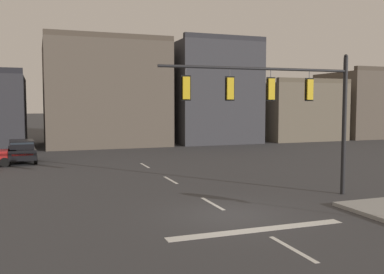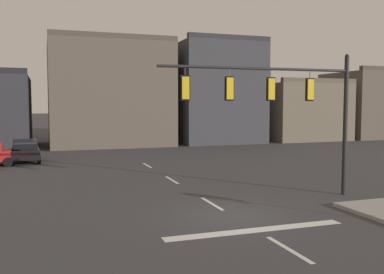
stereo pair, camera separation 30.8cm
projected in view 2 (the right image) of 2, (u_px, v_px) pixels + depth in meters
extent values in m
plane|color=#353538|center=(231.00, 215.00, 16.07)|extent=(400.00, 400.00, 0.00)
cube|color=silver|center=(256.00, 230.00, 14.18)|extent=(6.40, 0.50, 0.01)
cube|color=silver|center=(289.00, 249.00, 12.30)|extent=(0.16, 2.40, 0.01)
cube|color=silver|center=(212.00, 204.00, 17.95)|extent=(0.16, 2.40, 0.01)
cube|color=silver|center=(172.00, 180.00, 23.61)|extent=(0.16, 2.40, 0.01)
cube|color=silver|center=(147.00, 165.00, 29.27)|extent=(0.16, 2.40, 0.01)
cylinder|color=black|center=(345.00, 127.00, 19.57)|extent=(0.20, 0.20, 6.30)
cylinder|color=black|center=(259.00, 69.00, 18.07)|extent=(8.80, 0.37, 0.12)
sphere|color=black|center=(347.00, 56.00, 19.33)|extent=(0.18, 0.18, 0.18)
cylinder|color=#56565B|center=(310.00, 75.00, 18.83)|extent=(0.03, 0.03, 0.35)
cube|color=gold|center=(309.00, 90.00, 18.88)|extent=(0.31, 0.25, 0.90)
sphere|color=red|center=(308.00, 83.00, 18.98)|extent=(0.20, 0.20, 0.20)
sphere|color=#2D2314|center=(308.00, 90.00, 19.00)|extent=(0.20, 0.20, 0.20)
sphere|color=black|center=(308.00, 96.00, 19.02)|extent=(0.20, 0.20, 0.20)
cube|color=black|center=(310.00, 90.00, 18.86)|extent=(0.42, 0.04, 1.02)
cylinder|color=#56565B|center=(271.00, 74.00, 18.26)|extent=(0.03, 0.03, 0.35)
cube|color=gold|center=(271.00, 89.00, 18.31)|extent=(0.31, 0.25, 0.90)
sphere|color=red|center=(269.00, 83.00, 18.41)|extent=(0.20, 0.20, 0.20)
sphere|color=#2D2314|center=(269.00, 89.00, 18.43)|extent=(0.20, 0.20, 0.20)
sphere|color=black|center=(269.00, 96.00, 18.45)|extent=(0.20, 0.20, 0.20)
cube|color=black|center=(271.00, 89.00, 18.29)|extent=(0.42, 0.04, 1.02)
cylinder|color=#56565B|center=(229.00, 73.00, 17.69)|extent=(0.03, 0.03, 0.35)
cube|color=gold|center=(229.00, 89.00, 17.74)|extent=(0.31, 0.25, 0.90)
sphere|color=red|center=(228.00, 82.00, 17.84)|extent=(0.20, 0.20, 0.20)
sphere|color=#2D2314|center=(228.00, 89.00, 17.86)|extent=(0.20, 0.20, 0.20)
sphere|color=black|center=(228.00, 95.00, 17.89)|extent=(0.20, 0.20, 0.20)
cube|color=black|center=(229.00, 89.00, 17.72)|extent=(0.42, 0.04, 1.02)
cylinder|color=#56565B|center=(185.00, 72.00, 17.13)|extent=(0.03, 0.03, 0.35)
cube|color=gold|center=(185.00, 88.00, 17.17)|extent=(0.31, 0.25, 0.90)
sphere|color=red|center=(184.00, 81.00, 17.27)|extent=(0.20, 0.20, 0.20)
sphere|color=#2D2314|center=(184.00, 88.00, 17.30)|extent=(0.20, 0.20, 0.20)
sphere|color=black|center=(184.00, 95.00, 17.32)|extent=(0.20, 0.20, 0.20)
cube|color=black|center=(185.00, 88.00, 17.15)|extent=(0.42, 0.04, 1.02)
cube|color=black|center=(25.00, 152.00, 30.99)|extent=(2.05, 4.50, 0.70)
cube|color=black|center=(25.00, 144.00, 30.80)|extent=(1.74, 2.55, 0.56)
cube|color=#2D3842|center=(25.00, 143.00, 31.51)|extent=(1.53, 0.33, 0.47)
cube|color=#2D3842|center=(26.00, 146.00, 29.72)|extent=(1.53, 0.30, 0.46)
cylinder|color=black|center=(13.00, 156.00, 32.03)|extent=(0.26, 0.65, 0.64)
cylinder|color=black|center=(37.00, 155.00, 32.68)|extent=(0.26, 0.65, 0.64)
cylinder|color=black|center=(13.00, 161.00, 29.35)|extent=(0.26, 0.65, 0.64)
cylinder|color=black|center=(39.00, 159.00, 30.00)|extent=(0.26, 0.65, 0.64)
sphere|color=silver|center=(17.00, 149.00, 32.78)|extent=(0.16, 0.16, 0.16)
sphere|color=silver|center=(33.00, 149.00, 33.21)|extent=(0.16, 0.16, 0.16)
cube|color=maroon|center=(26.00, 155.00, 28.97)|extent=(1.37, 0.12, 0.12)
cylinder|color=black|center=(8.00, 159.00, 30.23)|extent=(0.65, 0.26, 0.64)
cylinder|color=black|center=(8.00, 162.00, 28.67)|extent=(0.65, 0.26, 0.64)
sphere|color=silver|center=(19.00, 153.00, 30.23)|extent=(0.16, 0.16, 0.16)
sphere|color=silver|center=(20.00, 155.00, 29.17)|extent=(0.16, 0.16, 0.16)
cube|color=brown|center=(109.00, 95.00, 44.39)|extent=(11.98, 9.85, 10.26)
cube|color=#493F35|center=(115.00, 36.00, 39.62)|extent=(11.98, 0.60, 0.50)
cube|color=#38383D|center=(213.00, 94.00, 48.00)|extent=(8.99, 9.57, 10.72)
cube|color=#2B2B30|center=(230.00, 37.00, 43.34)|extent=(8.99, 0.60, 0.50)
cube|color=#665B4C|center=(293.00, 112.00, 52.34)|extent=(9.42, 11.02, 6.56)
cube|color=brown|center=(319.00, 81.00, 47.16)|extent=(9.42, 0.60, 0.50)
cube|color=brown|center=(367.00, 105.00, 54.29)|extent=(8.75, 8.45, 8.11)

